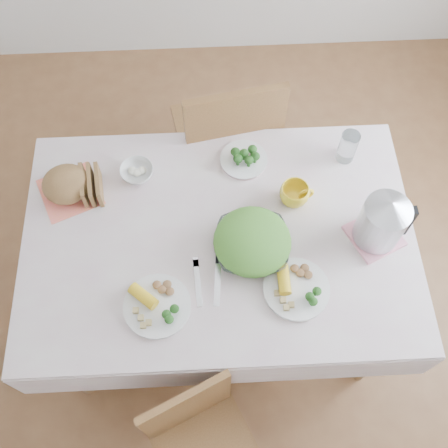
{
  "coord_description": "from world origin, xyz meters",
  "views": [
    {
      "loc": [
        -0.03,
        -0.89,
        2.55
      ],
      "look_at": [
        0.02,
        0.02,
        0.82
      ],
      "focal_mm": 42.0,
      "sensor_mm": 36.0,
      "label": 1
    }
  ],
  "objects_px": {
    "dinner_plate_left": "(157,306)",
    "dinner_plate_right": "(296,289)",
    "chair_far": "(224,137)",
    "yellow_mug": "(294,194)",
    "dining_table": "(220,275)",
    "salad_bowl": "(252,245)",
    "electric_kettle": "(382,221)"
  },
  "relations": [
    {
      "from": "yellow_mug",
      "to": "electric_kettle",
      "type": "height_order",
      "value": "electric_kettle"
    },
    {
      "from": "dining_table",
      "to": "yellow_mug",
      "type": "xyz_separation_m",
      "value": [
        0.3,
        0.14,
        0.43
      ]
    },
    {
      "from": "dining_table",
      "to": "dinner_plate_right",
      "type": "xyz_separation_m",
      "value": [
        0.27,
        -0.23,
        0.4
      ]
    },
    {
      "from": "dining_table",
      "to": "dinner_plate_left",
      "type": "height_order",
      "value": "dinner_plate_left"
    },
    {
      "from": "salad_bowl",
      "to": "dinner_plate_left",
      "type": "bearing_deg",
      "value": -148.84
    },
    {
      "from": "chair_far",
      "to": "salad_bowl",
      "type": "height_order",
      "value": "chair_far"
    },
    {
      "from": "salad_bowl",
      "to": "dining_table",
      "type": "bearing_deg",
      "value": 153.39
    },
    {
      "from": "dinner_plate_right",
      "to": "dining_table",
      "type": "bearing_deg",
      "value": 139.05
    },
    {
      "from": "dining_table",
      "to": "chair_far",
      "type": "bearing_deg",
      "value": 85.53
    },
    {
      "from": "chair_far",
      "to": "yellow_mug",
      "type": "bearing_deg",
      "value": 103.45
    },
    {
      "from": "dining_table",
      "to": "dinner_plate_right",
      "type": "height_order",
      "value": "dinner_plate_right"
    },
    {
      "from": "chair_far",
      "to": "dinner_plate_right",
      "type": "distance_m",
      "value": 1.0
    },
    {
      "from": "dinner_plate_right",
      "to": "electric_kettle",
      "type": "distance_m",
      "value": 0.4
    },
    {
      "from": "chair_far",
      "to": "yellow_mug",
      "type": "xyz_separation_m",
      "value": [
        0.25,
        -0.55,
        0.34
      ]
    },
    {
      "from": "chair_far",
      "to": "dinner_plate_right",
      "type": "relative_size",
      "value": 4.12
    },
    {
      "from": "dinner_plate_left",
      "to": "dinner_plate_right",
      "type": "relative_size",
      "value": 1.0
    },
    {
      "from": "chair_far",
      "to": "electric_kettle",
      "type": "height_order",
      "value": "electric_kettle"
    },
    {
      "from": "electric_kettle",
      "to": "dinner_plate_right",
      "type": "bearing_deg",
      "value": -168.55
    },
    {
      "from": "dining_table",
      "to": "yellow_mug",
      "type": "relative_size",
      "value": 12.14
    },
    {
      "from": "chair_far",
      "to": "dinner_plate_right",
      "type": "xyz_separation_m",
      "value": [
        0.21,
        -0.93,
        0.31
      ]
    },
    {
      "from": "dining_table",
      "to": "dinner_plate_left",
      "type": "relative_size",
      "value": 5.78
    },
    {
      "from": "dinner_plate_left",
      "to": "yellow_mug",
      "type": "relative_size",
      "value": 2.1
    },
    {
      "from": "dinner_plate_left",
      "to": "chair_far",
      "type": "bearing_deg",
      "value": 73.51
    },
    {
      "from": "yellow_mug",
      "to": "salad_bowl",
      "type": "bearing_deg",
      "value": -131.43
    },
    {
      "from": "dining_table",
      "to": "chair_far",
      "type": "height_order",
      "value": "chair_far"
    },
    {
      "from": "chair_far",
      "to": "yellow_mug",
      "type": "relative_size",
      "value": 8.66
    },
    {
      "from": "salad_bowl",
      "to": "yellow_mug",
      "type": "xyz_separation_m",
      "value": [
        0.18,
        0.2,
        0.01
      ]
    },
    {
      "from": "dining_table",
      "to": "electric_kettle",
      "type": "relative_size",
      "value": 5.85
    },
    {
      "from": "dining_table",
      "to": "dinner_plate_left",
      "type": "xyz_separation_m",
      "value": [
        -0.23,
        -0.27,
        0.4
      ]
    },
    {
      "from": "dinner_plate_left",
      "to": "electric_kettle",
      "type": "distance_m",
      "value": 0.86
    },
    {
      "from": "chair_far",
      "to": "electric_kettle",
      "type": "distance_m",
      "value": 0.99
    },
    {
      "from": "dinner_plate_right",
      "to": "chair_far",
      "type": "bearing_deg",
      "value": 103.06
    }
  ]
}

